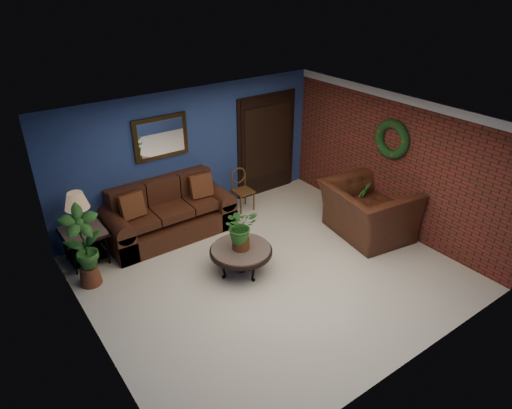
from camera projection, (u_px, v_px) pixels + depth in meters
floor at (271, 273)px, 7.40m from camera, size 5.50×5.50×0.00m
wall_back at (192, 154)px, 8.61m from camera, size 5.50×0.04×2.50m
wall_left at (88, 268)px, 5.40m from camera, size 0.04×5.00×2.50m
wall_right_brick at (393, 163)px, 8.23m from camera, size 0.04×5.00×2.50m
ceiling at (273, 124)px, 6.23m from camera, size 5.50×5.00×0.02m
crown_molding at (402, 99)px, 7.66m from camera, size 0.03×5.00×0.14m
wall_mirror at (161, 137)px, 8.05m from camera, size 1.02×0.06×0.77m
closet_door at (267, 146)px, 9.58m from camera, size 1.44×0.06×2.18m
wreath at (392, 139)px, 8.02m from camera, size 0.16×0.72×0.72m
sofa at (168, 217)px, 8.34m from camera, size 2.29×0.99×1.03m
coffee_table at (241, 251)px, 7.28m from camera, size 1.01×1.01×0.43m
end_table at (84, 237)px, 7.47m from camera, size 0.68×0.68×0.62m
table_lamp at (77, 207)px, 7.20m from camera, size 0.39×0.39×0.64m
side_chair at (241, 186)px, 9.13m from camera, size 0.37×0.37×0.86m
armchair at (367, 211)px, 8.25m from camera, size 1.50×1.66×0.96m
coffee_plant at (241, 227)px, 7.07m from camera, size 0.60×0.55×0.70m
floor_plant at (360, 202)px, 8.62m from camera, size 0.39×0.31×0.85m
tall_plant at (84, 244)px, 6.82m from camera, size 0.61×0.44×1.35m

